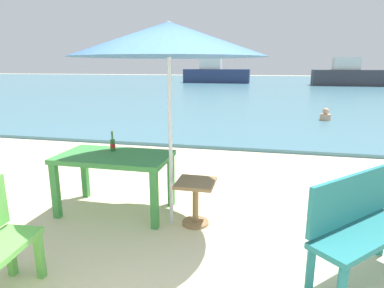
# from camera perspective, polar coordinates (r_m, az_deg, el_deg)

# --- Properties ---
(sea_water) EXTENTS (120.00, 50.00, 0.08)m
(sea_water) POSITION_cam_1_polar(r_m,az_deg,el_deg) (32.13, 12.08, 10.09)
(sea_water) COLOR teal
(sea_water) RESTS_ON ground_plane
(picnic_table_green) EXTENTS (1.40, 0.80, 0.76)m
(picnic_table_green) POSITION_cam_1_polar(r_m,az_deg,el_deg) (4.26, -13.32, -3.25)
(picnic_table_green) COLOR #3D8C42
(picnic_table_green) RESTS_ON ground_plane
(beer_bottle_amber) EXTENTS (0.07, 0.07, 0.26)m
(beer_bottle_amber) POSITION_cam_1_polar(r_m,az_deg,el_deg) (4.40, -13.63, 0.00)
(beer_bottle_amber) COLOR #2D662D
(beer_bottle_amber) RESTS_ON picnic_table_green
(patio_umbrella) EXTENTS (2.10, 2.10, 2.30)m
(patio_umbrella) POSITION_cam_1_polar(r_m,az_deg,el_deg) (3.63, -4.05, 17.65)
(patio_umbrella) COLOR silver
(patio_umbrella) RESTS_ON ground_plane
(side_table_wood) EXTENTS (0.44, 0.44, 0.54)m
(side_table_wood) POSITION_cam_1_polar(r_m,az_deg,el_deg) (3.91, 0.62, -9.07)
(side_table_wood) COLOR olive
(side_table_wood) RESTS_ON ground_plane
(bench_teal_center) EXTENTS (1.09, 1.11, 0.95)m
(bench_teal_center) POSITION_cam_1_polar(r_m,az_deg,el_deg) (3.26, 27.31, -11.87)
(bench_teal_center) COLOR #237275
(bench_teal_center) RESTS_ON ground_plane
(swimmer_person) EXTENTS (0.34, 0.34, 0.41)m
(swimmer_person) POSITION_cam_1_polar(r_m,az_deg,el_deg) (11.66, 22.18, 4.63)
(swimmer_person) COLOR tan
(swimmer_person) RESTS_ON sea_water
(boat_fishing_trawler) EXTENTS (6.54, 1.78, 2.38)m
(boat_fishing_trawler) POSITION_cam_1_polar(r_m,az_deg,el_deg) (33.82, 4.14, 12.03)
(boat_fishing_trawler) COLOR navy
(boat_fishing_trawler) RESTS_ON sea_water
(boat_tanker) EXTENTS (6.60, 1.80, 2.40)m
(boat_tanker) POSITION_cam_1_polar(r_m,az_deg,el_deg) (32.04, 25.96, 10.65)
(boat_tanker) COLOR #38383F
(boat_tanker) RESTS_ON sea_water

